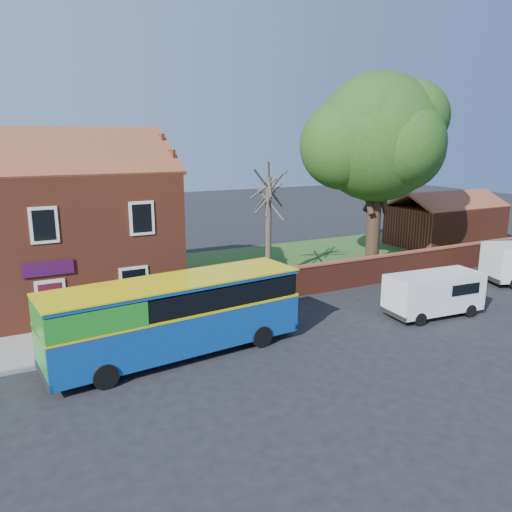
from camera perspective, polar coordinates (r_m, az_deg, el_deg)
ground at (r=18.33m, az=3.41°, el=-12.65°), size 120.00×120.00×0.00m
pavement at (r=21.46m, az=-21.60°, el=-9.44°), size 18.00×3.50×0.12m
kerb at (r=19.85m, az=-21.04°, el=-11.23°), size 18.00×0.15×0.14m
grass_strip at (r=35.53m, az=10.80°, el=-0.00°), size 26.00×12.00×0.04m
shop_building at (r=26.09m, az=-23.63°, el=1.99°), size 12.30×8.13×10.50m
boundary_wall at (r=30.99m, az=17.67°, el=-0.82°), size 22.00×0.38×1.60m
outbuilding at (r=41.32m, az=20.81°, el=3.45°), size 8.20×5.06×4.17m
bus at (r=18.81m, az=-9.97°, el=-6.60°), size 9.86×3.44×2.95m
van_near at (r=24.45m, az=19.67°, el=-3.93°), size 4.65×2.18×1.99m
large_tree at (r=32.23m, az=13.64°, el=12.56°), size 9.80×7.76×11.96m
bare_tree at (r=28.44m, az=1.43°, el=3.76°), size 2.43×2.90×6.48m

